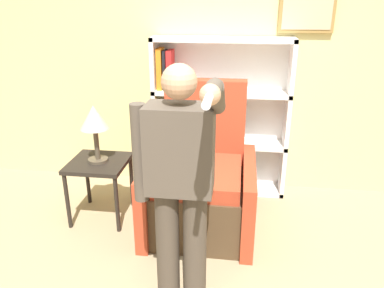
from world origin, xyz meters
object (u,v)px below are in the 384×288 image
at_px(armchair, 201,185).
at_px(person_standing, 180,180).
at_px(side_table, 99,170).
at_px(table_lamp, 94,121).
at_px(bookcase, 209,119).

xyz_separation_m(armchair, person_standing, (-0.03, -0.94, 0.51)).
bearing_deg(side_table, table_lamp, -45.00).
xyz_separation_m(armchair, side_table, (-0.91, -0.01, 0.09)).
distance_m(armchair, person_standing, 1.07).
bearing_deg(person_standing, side_table, 133.77).
bearing_deg(bookcase, person_standing, -91.07).
relative_size(armchair, side_table, 2.23).
bearing_deg(table_lamp, armchair, 0.86).
bearing_deg(person_standing, armchair, 88.39).
xyz_separation_m(bookcase, table_lamp, (-0.92, -0.71, 0.17)).
bearing_deg(armchair, bookcase, 89.66).
height_order(armchair, person_standing, person_standing).
bearing_deg(person_standing, bookcase, 88.93).
height_order(armchair, table_lamp, armchair).
distance_m(side_table, table_lamp, 0.46).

